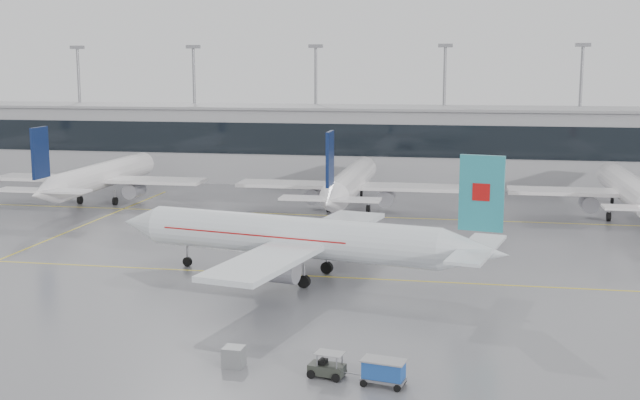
% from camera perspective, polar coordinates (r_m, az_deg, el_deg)
% --- Properties ---
extents(ground, '(320.00, 320.00, 0.00)m').
position_cam_1_polar(ground, '(73.22, -1.70, -5.38)').
color(ground, slate).
rests_on(ground, ground).
extents(taxi_line_main, '(120.00, 0.25, 0.01)m').
position_cam_1_polar(taxi_line_main, '(73.22, -1.70, -5.37)').
color(taxi_line_main, yellow).
rests_on(taxi_line_main, ground).
extents(taxi_line_north, '(120.00, 0.25, 0.01)m').
position_cam_1_polar(taxi_line_north, '(102.05, 1.82, -1.14)').
color(taxi_line_north, yellow).
rests_on(taxi_line_north, ground).
extents(taxi_line_cross, '(0.25, 60.00, 0.01)m').
position_cam_1_polar(taxi_line_cross, '(97.23, -17.35, -2.10)').
color(taxi_line_cross, yellow).
rests_on(taxi_line_cross, ground).
extents(terminal, '(180.00, 15.00, 12.00)m').
position_cam_1_polar(terminal, '(132.67, 3.90, 3.90)').
color(terminal, '#9B9B9E').
rests_on(terminal, ground).
extents(terminal_glass, '(180.00, 0.20, 5.00)m').
position_cam_1_polar(terminal_glass, '(125.06, 3.51, 4.26)').
color(terminal_glass, black).
rests_on(terminal_glass, ground).
extents(terminal_roof, '(182.00, 16.00, 0.40)m').
position_cam_1_polar(terminal_roof, '(132.22, 3.93, 6.57)').
color(terminal_roof, gray).
rests_on(terminal_roof, ground).
extents(light_masts, '(156.40, 1.00, 22.60)m').
position_cam_1_polar(light_masts, '(138.13, 4.22, 7.16)').
color(light_masts, gray).
rests_on(light_masts, ground).
extents(air_canada_jet, '(37.04, 30.20, 11.79)m').
position_cam_1_polar(air_canada_jet, '(71.09, -1.21, -2.72)').
color(air_canada_jet, white).
rests_on(air_canada_jet, ground).
extents(parked_jet_b, '(29.64, 36.96, 11.72)m').
position_cam_1_polar(parked_jet_b, '(115.33, -15.35, 1.61)').
color(parked_jet_b, white).
rests_on(parked_jet_b, ground).
extents(parked_jet_c, '(29.64, 36.96, 11.72)m').
position_cam_1_polar(parked_jet_c, '(105.05, 2.13, 1.21)').
color(parked_jet_c, white).
rests_on(parked_jet_c, ground).
extents(parked_jet_d, '(29.64, 36.96, 11.72)m').
position_cam_1_polar(parked_jet_d, '(105.92, 21.22, 0.64)').
color(parked_jet_d, white).
rests_on(parked_jet_d, ground).
extents(baggage_tug, '(3.31, 1.73, 1.57)m').
position_cam_1_polar(baggage_tug, '(49.90, 0.49, -11.88)').
color(baggage_tug, '#2B2F29').
rests_on(baggage_tug, ground).
extents(baggage_cart, '(2.80, 1.90, 1.60)m').
position_cam_1_polar(baggage_cart, '(48.69, 4.54, -11.99)').
color(baggage_cart, gray).
rests_on(baggage_cart, ground).
extents(gse_unit, '(1.34, 1.25, 1.29)m').
position_cam_1_polar(gse_unit, '(51.78, -6.15, -11.02)').
color(gse_unit, gray).
rests_on(gse_unit, ground).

